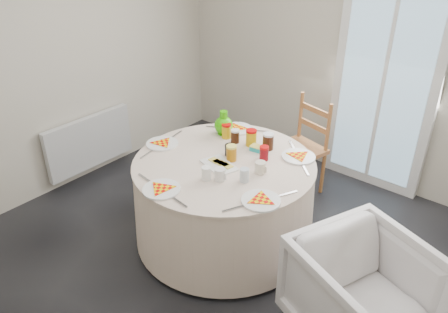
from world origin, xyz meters
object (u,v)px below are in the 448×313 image
Objects in this scene: radiator at (90,142)px; green_pitcher at (224,122)px; table at (224,201)px; armchair at (363,289)px; wooden_chair at (299,149)px.

green_pitcher reaches higher than radiator.
green_pitcher reaches higher than table.
radiator is 3.07m from armchair.
wooden_chair is at bearing 31.30° from radiator.
wooden_chair is at bearing 66.69° from armchair.
armchair is at bearing -30.35° from wooden_chair.
table is at bearing 2.50° from radiator.
wooden_chair reaches higher than radiator.
green_pitcher is at bearing 130.02° from table.
armchair is (3.07, -0.13, 0.01)m from radiator.
radiator is at bearing -177.50° from table.
wooden_chair is at bearing 85.51° from table.
green_pitcher is at bearing 92.29° from armchair.
wooden_chair is 0.87m from green_pitcher.
armchair is 1.80m from green_pitcher.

